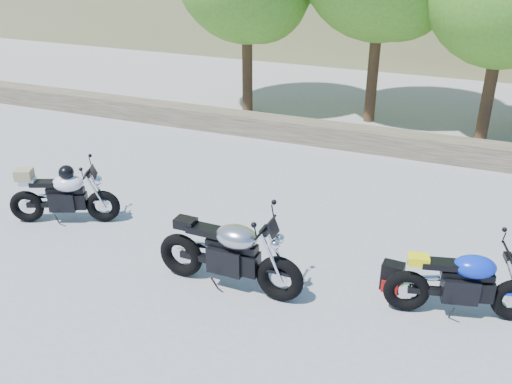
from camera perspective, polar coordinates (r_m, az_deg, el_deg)
ground at (r=9.06m, az=-3.53°, el=-6.64°), size 90.00×90.00×0.00m
stone_wall at (r=13.63m, az=6.21°, el=5.89°), size 22.00×0.55×0.50m
silver_bike at (r=8.11m, az=-2.66°, el=-6.26°), size 2.26×0.72×1.13m
white_bike at (r=10.41m, az=-18.76°, el=-0.25°), size 1.84×0.90×1.07m
blue_bike at (r=8.08m, az=20.00°, el=-8.64°), size 1.99×0.73×1.01m
backpack at (r=8.49m, az=13.46°, el=-8.24°), size 0.32×0.28×0.42m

